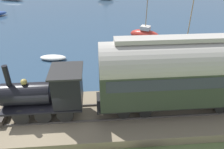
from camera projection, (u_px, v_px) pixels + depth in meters
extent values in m
plane|color=#607542|center=(45.00, 127.00, 13.30)|extent=(200.00, 200.00, 0.00)
cube|color=#84755B|center=(45.00, 119.00, 13.54)|extent=(4.87, 56.00, 0.55)
cube|color=#4C4742|center=(42.00, 123.00, 12.73)|extent=(0.07, 54.88, 0.12)
cube|color=#4C4742|center=(47.00, 107.00, 14.03)|extent=(0.07, 54.88, 0.12)
cylinder|color=black|center=(65.00, 115.00, 12.56)|extent=(0.12, 0.95, 0.95)
cylinder|color=black|center=(68.00, 100.00, 13.86)|extent=(0.12, 0.95, 0.95)
cylinder|color=black|center=(43.00, 116.00, 12.47)|extent=(0.12, 0.95, 0.95)
cylinder|color=black|center=(48.00, 100.00, 13.77)|extent=(0.12, 0.95, 0.95)
cylinder|color=black|center=(21.00, 117.00, 12.38)|extent=(0.12, 0.95, 0.95)
cylinder|color=black|center=(28.00, 101.00, 13.68)|extent=(0.12, 0.95, 0.95)
cube|color=black|center=(45.00, 103.00, 12.92)|extent=(2.01, 4.52, 0.12)
cylinder|color=black|center=(27.00, 94.00, 12.51)|extent=(1.30, 2.71, 1.30)
cylinder|color=black|center=(1.00, 95.00, 12.41)|extent=(1.23, 0.08, 1.23)
cylinder|color=black|center=(7.00, 76.00, 11.83)|extent=(0.30, 0.30, 1.19)
sphere|color=tan|center=(24.00, 82.00, 12.11)|extent=(0.36, 0.36, 0.36)
cube|color=black|center=(68.00, 87.00, 12.50)|extent=(1.91, 1.58, 2.00)
cube|color=#282828|center=(66.00, 71.00, 11.98)|extent=(2.11, 1.82, 0.10)
cube|color=#2D2823|center=(4.00, 114.00, 13.09)|extent=(1.81, 0.44, 0.32)
cylinder|color=black|center=(221.00, 108.00, 13.26)|extent=(0.12, 0.76, 0.76)
cylinder|color=black|center=(209.00, 94.00, 14.57)|extent=(0.12, 0.76, 0.76)
cylinder|color=black|center=(145.00, 112.00, 12.94)|extent=(0.12, 0.76, 0.76)
cylinder|color=black|center=(140.00, 97.00, 14.24)|extent=(0.12, 0.76, 0.76)
cylinder|color=black|center=(124.00, 113.00, 12.84)|extent=(0.12, 0.76, 0.76)
cylinder|color=black|center=(121.00, 98.00, 14.15)|extent=(0.12, 0.76, 0.76)
cube|color=black|center=(180.00, 98.00, 13.60)|extent=(2.05, 10.37, 0.16)
cube|color=#2D3828|center=(183.00, 80.00, 12.92)|extent=(2.28, 9.96, 2.54)
cube|color=#2D333D|center=(185.00, 73.00, 12.70)|extent=(2.31, 9.34, 0.71)
cylinder|color=#B2ADA3|center=(187.00, 61.00, 12.29)|extent=(2.40, 9.96, 2.40)
cube|color=#B2ADA3|center=(191.00, 39.00, 11.63)|extent=(0.80, 8.30, 0.24)
ellipsoid|color=#192347|center=(184.00, 53.00, 21.41)|extent=(3.44, 4.31, 1.25)
cylinder|color=#9E8460|center=(191.00, 17.00, 19.69)|extent=(0.10, 0.10, 5.66)
cube|color=silver|center=(186.00, 44.00, 20.99)|extent=(1.28, 1.47, 0.45)
ellipsoid|color=#B72D23|center=(145.00, 35.00, 25.74)|extent=(3.05, 3.80, 1.27)
cylinder|color=#9E8460|center=(147.00, 5.00, 23.99)|extent=(0.10, 0.10, 5.73)
cube|color=silver|center=(145.00, 28.00, 25.31)|extent=(1.29, 1.36, 0.45)
ellipsoid|color=beige|center=(152.00, 79.00, 17.66)|extent=(1.98, 2.02, 0.55)
ellipsoid|color=silver|center=(53.00, 58.00, 21.36)|extent=(1.37, 2.65, 0.44)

